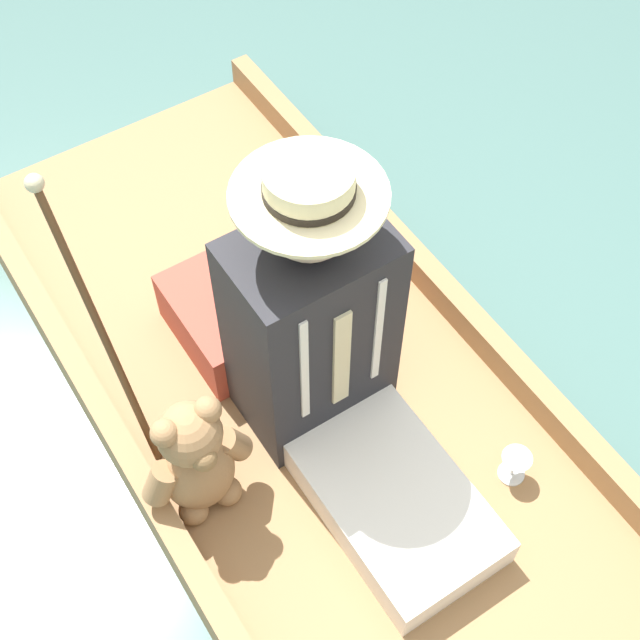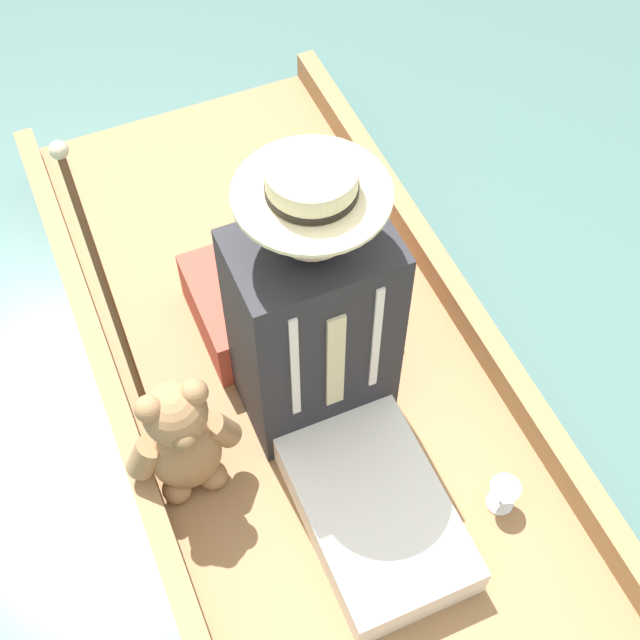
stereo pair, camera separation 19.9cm
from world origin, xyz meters
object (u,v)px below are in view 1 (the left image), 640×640
seated_person (330,356)px  walking_cane (89,304)px  teddy_bear (197,461)px  wine_glass (515,462)px

seated_person → walking_cane: 0.57m
seated_person → walking_cane: bearing=-48.6°
seated_person → teddy_bear: 0.40m
wine_glass → teddy_bear: bearing=-28.5°
walking_cane → wine_glass: bearing=134.4°
seated_person → teddy_bear: seated_person is taller
teddy_bear → wine_glass: 0.79m
walking_cane → seated_person: bearing=139.2°
teddy_bear → seated_person: bearing=-178.7°
seated_person → walking_cane: size_ratio=1.20×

